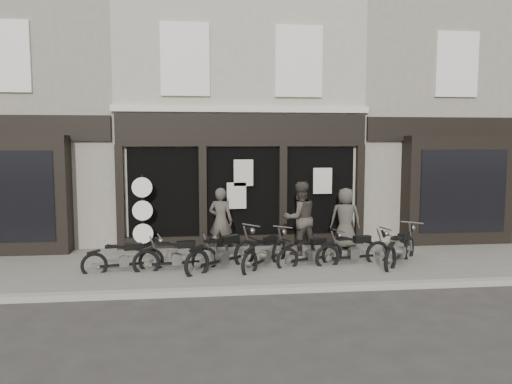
{
  "coord_description": "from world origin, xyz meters",
  "views": [
    {
      "loc": [
        -1.27,
        -11.27,
        3.15
      ],
      "look_at": [
        0.22,
        1.6,
        1.82
      ],
      "focal_mm": 35.0,
      "sensor_mm": 36.0,
      "label": 1
    }
  ],
  "objects": [
    {
      "name": "neighbour_left",
      "position": [
        -6.35,
        5.9,
        4.04
      ],
      "size": [
        5.6,
        6.73,
        8.34
      ],
      "color": "gray",
      "rests_on": "ground"
    },
    {
      "name": "motorcycle_0",
      "position": [
        -3.02,
        0.46,
        0.36
      ],
      "size": [
        1.88,
        0.7,
        0.91
      ],
      "rotation": [
        0.0,
        0.0,
        0.23
      ],
      "color": "black",
      "rests_on": "ground"
    },
    {
      "name": "advert_sign_post",
      "position": [
        -2.79,
        2.42,
        1.09
      ],
      "size": [
        0.55,
        0.35,
        2.24
      ],
      "rotation": [
        0.0,
        0.0,
        0.09
      ],
      "color": "black",
      "rests_on": "ground"
    },
    {
      "name": "kerb",
      "position": [
        0.0,
        -1.25,
        0.07
      ],
      "size": [
        30.0,
        0.25,
        0.13
      ],
      "primitive_type": "cube",
      "color": "gray",
      "rests_on": "ground_plane"
    },
    {
      "name": "motorcycle_5",
      "position": [
        2.54,
        0.52,
        0.39
      ],
      "size": [
        2.01,
        0.68,
        0.97
      ],
      "rotation": [
        0.0,
        0.0,
        0.19
      ],
      "color": "black",
      "rests_on": "ground"
    },
    {
      "name": "motorcycle_4",
      "position": [
        1.47,
        0.55,
        0.36
      ],
      "size": [
        1.82,
        0.9,
        0.91
      ],
      "rotation": [
        0.0,
        0.0,
        0.35
      ],
      "color": "black",
      "rests_on": "ground"
    },
    {
      "name": "motorcycle_3",
      "position": [
        0.32,
        0.49,
        0.39
      ],
      "size": [
        1.46,
        1.73,
        0.98
      ],
      "rotation": [
        0.0,
        0.0,
        0.9
      ],
      "color": "black",
      "rests_on": "ground"
    },
    {
      "name": "pavement",
      "position": [
        0.0,
        0.9,
        0.06
      ],
      "size": [
        30.0,
        4.2,
        0.12
      ],
      "primitive_type": "cube",
      "color": "#615C55",
      "rests_on": "ground_plane"
    },
    {
      "name": "man_left",
      "position": [
        -0.69,
        1.96,
        1.02
      ],
      "size": [
        0.76,
        0.63,
        1.79
      ],
      "primitive_type": "imported",
      "rotation": [
        0.0,
        0.0,
        2.79
      ],
      "color": "#403B34",
      "rests_on": "pavement"
    },
    {
      "name": "motorcycle_1",
      "position": [
        -1.8,
        0.42,
        0.38
      ],
      "size": [
        2.0,
        0.59,
        0.96
      ],
      "rotation": [
        0.0,
        0.0,
        0.15
      ],
      "color": "black",
      "rests_on": "ground"
    },
    {
      "name": "neighbour_right",
      "position": [
        6.35,
        5.9,
        4.04
      ],
      "size": [
        5.6,
        6.73,
        8.34
      ],
      "color": "gray",
      "rests_on": "ground"
    },
    {
      "name": "man_centre",
      "position": [
        1.41,
        1.68,
        1.1
      ],
      "size": [
        1.11,
        0.96,
        1.96
      ],
      "primitive_type": "imported",
      "rotation": [
        0.0,
        0.0,
        3.4
      ],
      "color": "#3B3530",
      "rests_on": "pavement"
    },
    {
      "name": "motorcycle_6",
      "position": [
        3.7,
        0.4,
        0.41
      ],
      "size": [
        1.59,
        1.8,
        1.04
      ],
      "rotation": [
        0.0,
        0.0,
        0.87
      ],
      "color": "black",
      "rests_on": "ground"
    },
    {
      "name": "central_building",
      "position": [
        0.0,
        5.95,
        4.08
      ],
      "size": [
        7.3,
        6.22,
        8.34
      ],
      "color": "#ACA793",
      "rests_on": "ground"
    },
    {
      "name": "motorcycle_2",
      "position": [
        -0.72,
        0.41,
        0.42
      ],
      "size": [
        1.87,
        1.62,
        1.07
      ],
      "rotation": [
        0.0,
        0.0,
        0.68
      ],
      "color": "black",
      "rests_on": "ground"
    },
    {
      "name": "ground_plane",
      "position": [
        0.0,
        0.0,
        0.0
      ],
      "size": [
        90.0,
        90.0,
        0.0
      ],
      "primitive_type": "plane",
      "color": "#2D2B28",
      "rests_on": "ground"
    },
    {
      "name": "man_right",
      "position": [
        2.82,
        2.21,
        0.98
      ],
      "size": [
        0.94,
        0.7,
        1.73
      ],
      "primitive_type": "imported",
      "rotation": [
        0.0,
        0.0,
        2.94
      ],
      "color": "#403C35",
      "rests_on": "pavement"
    }
  ]
}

